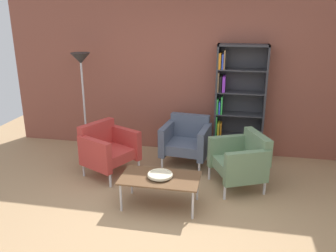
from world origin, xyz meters
TOP-DOWN VIEW (x-y plane):
  - ground_plane at (0.00, 0.00)m, footprint 8.32×8.32m
  - brick_back_panel at (0.00, 2.46)m, footprint 6.40×0.12m
  - bookshelf_tall at (0.84, 2.25)m, footprint 0.80×0.30m
  - coffee_table_low at (-0.03, 0.43)m, footprint 1.00×0.56m
  - decorative_bowl at (-0.03, 0.43)m, footprint 0.32×0.32m
  - armchair_near_window at (0.10, 1.79)m, footprint 0.78×0.73m
  - armchair_spare_guest at (-1.02, 1.20)m, footprint 0.89×0.92m
  - armchair_corner_red at (0.97, 1.17)m, footprint 0.88×0.91m
  - floor_lamp_torchiere at (-1.70, 1.95)m, footprint 0.32×0.32m

SIDE VIEW (x-z plane):
  - ground_plane at x=0.00m, z-range 0.00..0.00m
  - coffee_table_low at x=-0.03m, z-range 0.17..0.57m
  - armchair_near_window at x=0.10m, z-range 0.02..0.80m
  - armchair_spare_guest at x=-1.02m, z-range 0.02..0.80m
  - armchair_corner_red at x=0.97m, z-range 0.02..0.80m
  - decorative_bowl at x=-0.03m, z-range 0.41..0.46m
  - bookshelf_tall at x=0.84m, z-range -0.02..1.88m
  - floor_lamp_torchiere at x=-1.70m, z-range 0.58..2.32m
  - brick_back_panel at x=0.00m, z-range 0.00..2.90m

